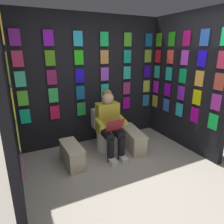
{
  "coord_description": "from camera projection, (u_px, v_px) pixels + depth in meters",
  "views": [
    {
      "loc": [
        1.44,
        1.88,
        1.88
      ],
      "look_at": [
        -0.02,
        -1.03,
        0.85
      ],
      "focal_mm": 32.61,
      "sensor_mm": 36.0,
      "label": 1
    }
  ],
  "objects": [
    {
      "name": "toilet",
      "position": [
        105.0,
        133.0,
        3.89
      ],
      "size": [
        0.41,
        0.56,
        0.77
      ],
      "rotation": [
        0.0,
        0.0,
        -0.05
      ],
      "color": "white",
      "rests_on": "ground"
    },
    {
      "name": "ground_plane",
      "position": [
        144.0,
        192.0,
        2.78
      ],
      "size": [
        30.0,
        30.0,
        0.0
      ],
      "primitive_type": "plane",
      "color": "#B2A899"
    },
    {
      "name": "display_wall_left",
      "position": [
        185.0,
        82.0,
        3.86
      ],
      "size": [
        0.14,
        1.88,
        2.5
      ],
      "color": "black",
      "rests_on": "ground"
    },
    {
      "name": "person_reading",
      "position": [
        110.0,
        123.0,
        3.61
      ],
      "size": [
        0.54,
        0.7,
        1.19
      ],
      "rotation": [
        0.0,
        0.0,
        -0.05
      ],
      "color": "gold",
      "rests_on": "ground"
    },
    {
      "name": "comic_longbox_near",
      "position": [
        132.0,
        139.0,
        3.96
      ],
      "size": [
        0.4,
        0.86,
        0.37
      ],
      "rotation": [
        0.0,
        0.0,
        -0.16
      ],
      "color": "beige",
      "rests_on": "ground"
    },
    {
      "name": "display_wall_back",
      "position": [
        91.0,
        81.0,
        4.05
      ],
      "size": [
        3.06,
        0.14,
        2.5
      ],
      "color": "black",
      "rests_on": "ground"
    },
    {
      "name": "display_wall_right",
      "position": [
        6.0,
        100.0,
        2.56
      ],
      "size": [
        0.14,
        1.88,
        2.5
      ],
      "color": "black",
      "rests_on": "ground"
    },
    {
      "name": "comic_longbox_far",
      "position": [
        72.0,
        155.0,
        3.37
      ],
      "size": [
        0.28,
        0.64,
        0.37
      ],
      "rotation": [
        0.0,
        0.0,
        0.03
      ],
      "color": "beige",
      "rests_on": "ground"
    }
  ]
}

